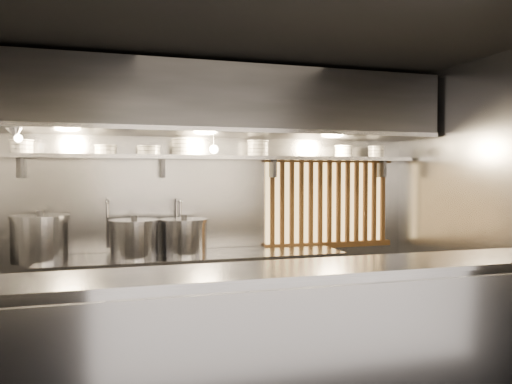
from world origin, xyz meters
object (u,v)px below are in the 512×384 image
pendant_bulb (214,149)px  stock_pot_left (40,238)px  stock_pot_right (134,238)px  heat_lamp (15,132)px  stock_pot_mid (184,237)px

pendant_bulb → stock_pot_left: pendant_bulb is taller
stock_pot_right → pendant_bulb: bearing=7.0°
heat_lamp → stock_pot_mid: size_ratio=0.56×
pendant_bulb → stock_pot_left: (-1.65, -0.05, -0.85)m
pendant_bulb → stock_pot_right: 1.19m
stock_pot_mid → stock_pot_right: (-0.49, -0.04, 0.00)m
pendant_bulb → stock_pot_mid: bearing=-169.6°
pendant_bulb → stock_pot_mid: size_ratio=0.30×
stock_pot_left → stock_pot_mid: 1.33m
stock_pot_mid → stock_pot_right: 0.49m
stock_pot_mid → pendant_bulb: bearing=10.4°
stock_pot_mid → heat_lamp: bearing=-168.9°
heat_lamp → pendant_bulb: (1.80, 0.35, -0.11)m
stock_pot_left → stock_pot_right: (0.84, -0.05, -0.03)m
pendant_bulb → stock_pot_right: pendant_bulb is taller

